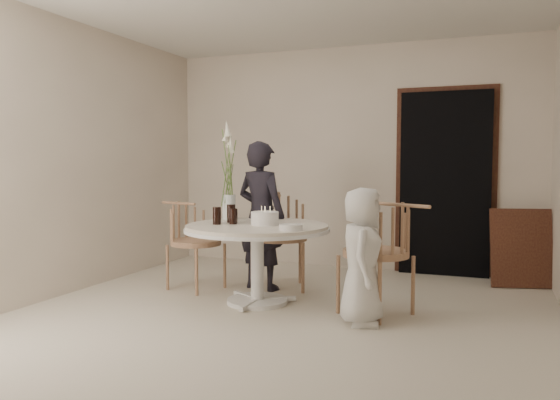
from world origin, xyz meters
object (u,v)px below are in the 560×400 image
(chair_far, at_px, (279,226))
(flower_vase, at_px, (229,182))
(chair_left, at_px, (187,232))
(girl, at_px, (261,216))
(chair_right, at_px, (389,243))
(boy, at_px, (362,256))
(table, at_px, (257,237))
(birthday_cake, at_px, (265,218))

(chair_far, distance_m, flower_vase, 0.75)
(chair_left, height_order, girl, girl)
(chair_far, distance_m, chair_right, 1.51)
(chair_left, distance_m, boy, 2.06)
(table, relative_size, boy, 1.21)
(chair_left, distance_m, birthday_cake, 1.08)
(flower_vase, bearing_deg, chair_far, 51.41)
(chair_right, bearing_deg, flower_vase, -73.77)
(table, bearing_deg, birthday_cake, -3.76)
(chair_far, relative_size, chair_right, 1.00)
(chair_far, height_order, girl, girl)
(table, bearing_deg, boy, -15.74)
(chair_left, xyz_separation_m, boy, (1.97, -0.62, -0.03))
(chair_far, xyz_separation_m, chair_left, (-0.85, -0.44, -0.05))
(chair_right, relative_size, birthday_cake, 3.89)
(table, height_order, chair_far, chair_far)
(table, height_order, birthday_cake, birthday_cake)
(chair_far, relative_size, chair_left, 1.10)
(chair_left, bearing_deg, table, -94.66)
(chair_left, xyz_separation_m, flower_vase, (0.49, -0.02, 0.53))
(chair_right, xyz_separation_m, flower_vase, (-1.65, 0.34, 0.48))
(boy, bearing_deg, chair_far, 36.65)
(birthday_cake, bearing_deg, boy, -16.67)
(chair_far, distance_m, chair_left, 0.96)
(table, distance_m, boy, 1.08)
(chair_far, bearing_deg, table, -106.75)
(table, distance_m, flower_vase, 0.73)
(flower_vase, bearing_deg, table, -34.93)
(chair_right, height_order, chair_left, chair_right)
(chair_left, distance_m, flower_vase, 0.72)
(birthday_cake, distance_m, flower_vase, 0.68)
(chair_right, relative_size, chair_left, 1.09)
(chair_right, height_order, birthday_cake, chair_right)
(chair_left, height_order, flower_vase, flower_vase)
(chair_far, distance_m, girl, 0.28)
(girl, height_order, flower_vase, flower_vase)
(table, height_order, boy, boy)
(girl, bearing_deg, flower_vase, 57.89)
(birthday_cake, xyz_separation_m, flower_vase, (-0.52, 0.31, 0.32))
(table, relative_size, flower_vase, 1.36)
(chair_far, height_order, chair_left, chair_far)
(boy, distance_m, flower_vase, 1.69)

